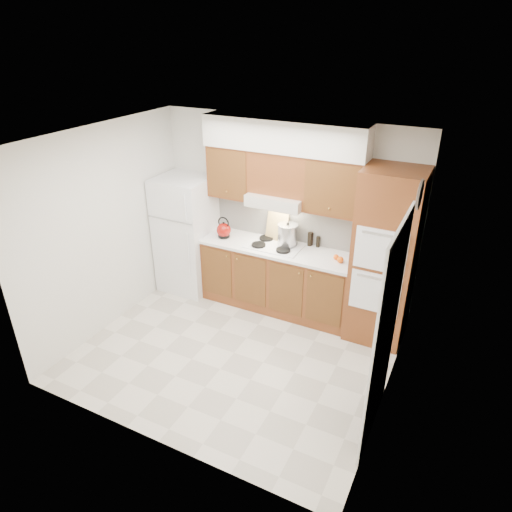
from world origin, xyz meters
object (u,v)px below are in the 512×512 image
at_px(kettle, 224,230).
at_px(stock_pot, 287,235).
at_px(fridge, 187,234).
at_px(oven_cabinet, 384,258).

distance_m(kettle, stock_pot, 0.91).
distance_m(fridge, stock_pot, 1.56).
xyz_separation_m(fridge, kettle, (0.63, 0.00, 0.19)).
bearing_deg(fridge, stock_pot, 5.43).
xyz_separation_m(kettle, stock_pot, (0.90, 0.15, 0.05)).
relative_size(fridge, kettle, 8.48).
bearing_deg(stock_pot, oven_cabinet, -4.82).
height_order(fridge, stock_pot, fridge).
bearing_deg(fridge, kettle, 0.01).
relative_size(oven_cabinet, kettle, 10.84).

